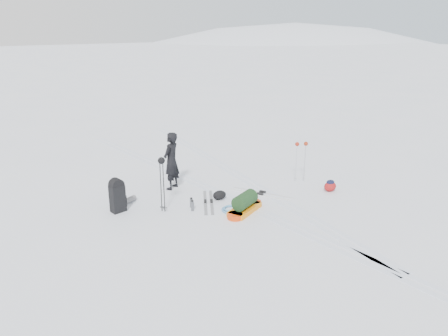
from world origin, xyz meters
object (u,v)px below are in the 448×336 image
(expedition_rucksack, at_px, (119,195))
(skier, at_px, (171,161))
(ski_poles_black, at_px, (162,167))
(pulk_sled, at_px, (245,205))

(expedition_rucksack, bearing_deg, skier, 10.05)
(ski_poles_black, bearing_deg, pulk_sled, -27.51)
(skier, relative_size, ski_poles_black, 1.16)
(skier, relative_size, expedition_rucksack, 1.88)
(skier, xyz_separation_m, expedition_rucksack, (-1.92, -0.62, -0.44))
(pulk_sled, xyz_separation_m, expedition_rucksack, (-2.62, 1.99, 0.22))
(expedition_rucksack, relative_size, ski_poles_black, 0.62)
(pulk_sled, bearing_deg, expedition_rucksack, 120.53)
(ski_poles_black, bearing_deg, expedition_rucksack, 151.61)
(skier, distance_m, pulk_sled, 2.78)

